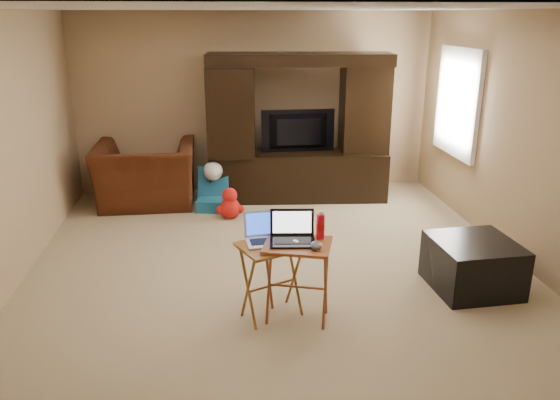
{
  "coord_description": "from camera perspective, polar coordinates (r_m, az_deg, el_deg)",
  "views": [
    {
      "loc": [
        -0.58,
        -5.0,
        2.46
      ],
      "look_at": [
        0.0,
        -0.2,
        0.8
      ],
      "focal_mm": 35.0,
      "sensor_mm": 36.0,
      "label": 1
    }
  ],
  "objects": [
    {
      "name": "floor",
      "position": [
        5.6,
        -0.25,
        -7.1
      ],
      "size": [
        5.5,
        5.5,
        0.0
      ],
      "primitive_type": "plane",
      "color": "tan",
      "rests_on": "ground"
    },
    {
      "name": "ceiling",
      "position": [
        5.04,
        -0.29,
        19.4
      ],
      "size": [
        5.5,
        5.5,
        0.0
      ],
      "primitive_type": "plane",
      "rotation": [
        3.14,
        0.0,
        0.0
      ],
      "color": "silver",
      "rests_on": "ground"
    },
    {
      "name": "wall_back",
      "position": [
        7.87,
        -2.64,
        10.06
      ],
      "size": [
        5.0,
        0.0,
        5.0
      ],
      "primitive_type": "plane",
      "rotation": [
        1.57,
        0.0,
        0.0
      ],
      "color": "tan",
      "rests_on": "ground"
    },
    {
      "name": "wall_front",
      "position": [
        2.62,
        6.84,
        -8.65
      ],
      "size": [
        5.0,
        0.0,
        5.0
      ],
      "primitive_type": "plane",
      "rotation": [
        -1.57,
        0.0,
        0.0
      ],
      "color": "tan",
      "rests_on": "ground"
    },
    {
      "name": "wall_left",
      "position": [
        5.49,
        -27.24,
        4.1
      ],
      "size": [
        0.0,
        5.5,
        5.5
      ],
      "primitive_type": "plane",
      "rotation": [
        1.57,
        0.0,
        1.57
      ],
      "color": "tan",
      "rests_on": "ground"
    },
    {
      "name": "wall_right",
      "position": [
        6.0,
        24.31,
        5.63
      ],
      "size": [
        0.0,
        5.5,
        5.5
      ],
      "primitive_type": "plane",
      "rotation": [
        1.57,
        0.0,
        -1.57
      ],
      "color": "tan",
      "rests_on": "ground"
    },
    {
      "name": "window_pane",
      "position": [
        7.31,
        18.2,
        9.67
      ],
      "size": [
        0.0,
        1.2,
        1.2
      ],
      "primitive_type": "plane",
      "rotation": [
        1.57,
        0.0,
        -1.57
      ],
      "color": "white",
      "rests_on": "ground"
    },
    {
      "name": "window_frame",
      "position": [
        7.3,
        18.05,
        9.67
      ],
      "size": [
        0.06,
        1.14,
        1.34
      ],
      "primitive_type": "cube",
      "color": "white",
      "rests_on": "ground"
    },
    {
      "name": "entertainment_center",
      "position": [
        7.43,
        1.96,
        7.49
      ],
      "size": [
        2.46,
        0.81,
        1.97
      ],
      "primitive_type": "cube",
      "rotation": [
        0.0,
        0.0,
        -0.09
      ],
      "color": "black",
      "rests_on": "floor"
    },
    {
      "name": "television",
      "position": [
        7.39,
        2.01,
        7.11
      ],
      "size": [
        1.0,
        0.15,
        0.58
      ],
      "primitive_type": "imported",
      "rotation": [
        0.0,
        0.0,
        3.16
      ],
      "color": "black",
      "rests_on": "entertainment_center"
    },
    {
      "name": "recliner",
      "position": [
        7.5,
        -13.8,
        2.57
      ],
      "size": [
        1.28,
        1.12,
        0.83
      ],
      "primitive_type": "imported",
      "rotation": [
        0.0,
        0.0,
        3.14
      ],
      "color": "#4D2310",
      "rests_on": "floor"
    },
    {
      "name": "child_rocker",
      "position": [
        7.2,
        -6.94,
        1.12
      ],
      "size": [
        0.5,
        0.55,
        0.55
      ],
      "primitive_type": null,
      "rotation": [
        0.0,
        0.0,
        -0.21
      ],
      "color": "#16567B",
      "rests_on": "floor"
    },
    {
      "name": "plush_toy",
      "position": [
        6.88,
        -5.25,
        -0.31
      ],
      "size": [
        0.36,
        0.3,
        0.4
      ],
      "primitive_type": null,
      "color": "red",
      "rests_on": "floor"
    },
    {
      "name": "push_toy",
      "position": [
        7.73,
        5.98,
        1.99
      ],
      "size": [
        0.62,
        0.46,
        0.44
      ],
      "primitive_type": null,
      "rotation": [
        0.0,
        0.0,
        -0.08
      ],
      "color": "#1635B6",
      "rests_on": "floor"
    },
    {
      "name": "ottoman",
      "position": [
        5.43,
        19.49,
        -6.41
      ],
      "size": [
        0.77,
        0.77,
        0.47
      ],
      "primitive_type": "cube",
      "rotation": [
        0.0,
        0.0,
        0.05
      ],
      "color": "black",
      "rests_on": "floor"
    },
    {
      "name": "tray_table_left",
      "position": [
        4.63,
        -0.87,
        -8.43
      ],
      "size": [
        0.63,
        0.58,
        0.66
      ],
      "primitive_type": "cube",
      "rotation": [
        0.0,
        0.0,
        0.42
      ],
      "color": "#A16827",
      "rests_on": "floor"
    },
    {
      "name": "tray_table_right",
      "position": [
        4.58,
        1.81,
        -8.54
      ],
      "size": [
        0.63,
        0.56,
        0.69
      ],
      "primitive_type": "cube",
      "rotation": [
        0.0,
        0.0,
        -0.3
      ],
      "color": "brown",
      "rests_on": "floor"
    },
    {
      "name": "laptop_left",
      "position": [
        4.46,
        -1.32,
        -3.12
      ],
      "size": [
        0.37,
        0.32,
        0.24
      ],
      "primitive_type": "cube",
      "rotation": [
        0.0,
        0.0,
        0.1
      ],
      "color": "silver",
      "rests_on": "tray_table_left"
    },
    {
      "name": "laptop_right",
      "position": [
        4.4,
        1.31,
        -3.05
      ],
      "size": [
        0.39,
        0.33,
        0.24
      ],
      "primitive_type": "cube",
      "rotation": [
        0.0,
        0.0,
        -0.11
      ],
      "color": "black",
      "rests_on": "tray_table_right"
    },
    {
      "name": "mouse_left",
      "position": [
        4.43,
        1.66,
        -4.58
      ],
      "size": [
        0.13,
        0.16,
        0.06
      ],
      "primitive_type": "ellipsoid",
      "rotation": [
        0.0,
        0.0,
        0.39
      ],
      "color": "silver",
      "rests_on": "tray_table_left"
    },
    {
      "name": "mouse_right",
      "position": [
        4.33,
        3.81,
        -4.75
      ],
      "size": [
        0.11,
        0.15,
        0.06
      ],
      "primitive_type": "ellipsoid",
      "rotation": [
        0.0,
        0.0,
        -0.17
      ],
      "color": "#444449",
      "rests_on": "tray_table_right"
    },
    {
      "name": "water_bottle",
      "position": [
        4.49,
        4.24,
        -2.78
      ],
      "size": [
        0.07,
        0.07,
        0.21
      ],
      "primitive_type": "cylinder",
      "color": "red",
      "rests_on": "tray_table_right"
    }
  ]
}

